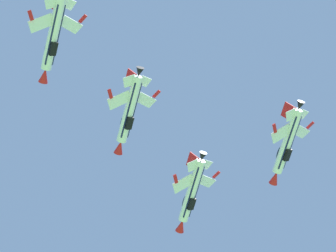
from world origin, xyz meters
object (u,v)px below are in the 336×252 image
(fighter_jet_left_wing, at_px, (129,111))
(fighter_jet_right_wing, at_px, (287,143))
(fighter_jet_lead, at_px, (191,192))
(fighter_jet_left_outer, at_px, (53,36))

(fighter_jet_left_wing, bearing_deg, fighter_jet_right_wing, -1.30)
(fighter_jet_lead, bearing_deg, fighter_jet_left_wing, -139.07)
(fighter_jet_lead, height_order, fighter_jet_left_outer, fighter_jet_lead)
(fighter_jet_lead, xyz_separation_m, fighter_jet_left_outer, (-33.47, -15.30, -3.29))
(fighter_jet_left_outer, bearing_deg, fighter_jet_left_wing, 34.94)
(fighter_jet_left_wing, distance_m, fighter_jet_left_outer, 18.25)
(fighter_jet_left_outer, bearing_deg, fighter_jet_right_wing, 12.85)
(fighter_jet_lead, relative_size, fighter_jet_left_outer, 1.00)
(fighter_jet_lead, bearing_deg, fighter_jet_left_outer, -142.00)
(fighter_jet_left_wing, xyz_separation_m, fighter_jet_left_outer, (-16.79, -6.62, -2.69))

